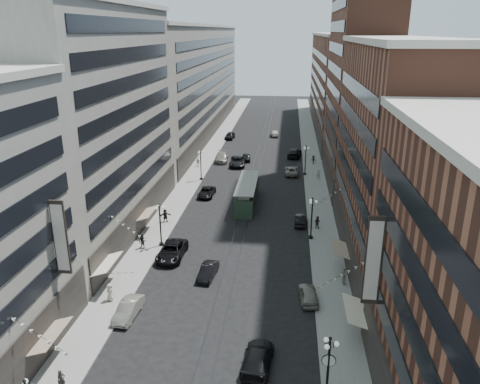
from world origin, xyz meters
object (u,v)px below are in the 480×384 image
at_px(pedestrian_1, 110,292).
at_px(pedestrian_8, 318,173).
at_px(car_12, 294,153).
at_px(pedestrian_9, 313,160).
at_px(car_8, 222,157).
at_px(car_extra_0, 238,161).
at_px(car_2, 172,251).
at_px(car_4, 308,294).
at_px(lamppost_sw_mid, 201,164).
at_px(car_14, 275,133).
at_px(lamppost_sw_far, 160,223).
at_px(pedestrian_5, 165,216).
at_px(lamppost_se_near, 328,367).
at_px(pedestrian_0, 61,380).
at_px(pedestrian_6, 198,162).
at_px(pedestrian_7, 317,222).
at_px(car_6, 258,358).
at_px(car_9, 230,136).
at_px(pedestrian_4, 344,276).
at_px(streetcar, 247,194).
at_px(car_5, 208,271).
at_px(car_10, 301,220).
at_px(lamppost_se_far, 312,217).
at_px(car_13, 246,157).
at_px(car_11, 292,171).
at_px(pedestrian_2, 142,241).
at_px(car_7, 207,192).
at_px(lamppost_se_mid, 305,159).

bearing_deg(pedestrian_1, pedestrian_8, -95.01).
relative_size(car_12, pedestrian_9, 3.69).
distance_m(car_8, pedestrian_8, 21.37).
bearing_deg(car_extra_0, car_12, 32.44).
bearing_deg(car_2, car_4, -24.82).
bearing_deg(lamppost_sw_mid, car_14, 72.84).
distance_m(lamppost_sw_mid, car_4, 41.50).
height_order(lamppost_sw_far, pedestrian_5, lamppost_sw_far).
distance_m(lamppost_se_near, pedestrian_0, 19.42).
distance_m(pedestrian_6, pedestrian_7, 35.31).
height_order(lamppost_se_near, car_14, lamppost_se_near).
relative_size(car_6, car_8, 0.88).
relative_size(car_4, pedestrian_6, 2.54).
xyz_separation_m(car_9, car_14, (10.82, 4.13, -0.09)).
distance_m(lamppost_sw_mid, lamppost_se_near, 54.22).
relative_size(car_2, pedestrian_4, 3.14).
height_order(car_6, car_14, car_6).
xyz_separation_m(streetcar, car_5, (-2.20, -22.78, -0.93)).
xyz_separation_m(car_14, pedestrian_6, (-13.84, -29.54, 0.26)).
xyz_separation_m(car_8, car_12, (14.71, 5.05, 0.01)).
bearing_deg(pedestrian_9, pedestrian_4, -64.13).
distance_m(pedestrian_0, car_14, 90.49).
relative_size(pedestrian_1, pedestrian_4, 0.94).
bearing_deg(car_10, car_9, -69.02).
xyz_separation_m(lamppost_se_far, pedestrian_8, (2.28, 25.98, -2.06)).
bearing_deg(car_12, pedestrian_6, 35.45).
relative_size(streetcar, pedestrian_7, 7.46).
bearing_deg(car_2, car_8, 91.73).
relative_size(streetcar, pedestrian_4, 6.65).
distance_m(car_13, pedestrian_8, 17.77).
distance_m(streetcar, car_11, 17.81).
bearing_deg(car_14, pedestrian_5, 71.26).
xyz_separation_m(pedestrian_5, car_extra_0, (6.81, 29.71, -0.19)).
relative_size(pedestrian_2, pedestrian_7, 1.06).
bearing_deg(car_14, pedestrian_6, 59.00).
bearing_deg(pedestrian_6, pedestrian_9, -173.49).
bearing_deg(pedestrian_6, pedestrian_7, 123.42).
xyz_separation_m(lamppost_se_far, car_9, (-17.51, 56.79, -2.26)).
bearing_deg(car_9, car_6, -76.14).
distance_m(pedestrian_2, car_9, 61.92).
height_order(car_4, car_11, car_11).
distance_m(lamppost_se_near, pedestrian_6, 62.86).
bearing_deg(pedestrian_6, lamppost_se_near, 105.01).
xyz_separation_m(lamppost_sw_far, car_2, (2.03, -2.82, -2.26)).
distance_m(car_7, pedestrian_9, 27.37).
xyz_separation_m(car_11, pedestrian_6, (-18.13, 3.05, 0.25)).
relative_size(lamppost_sw_far, streetcar, 0.43).
bearing_deg(car_6, car_4, -107.90).
height_order(lamppost_se_mid, pedestrian_9, lamppost_se_mid).
distance_m(pedestrian_2, car_8, 41.27).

